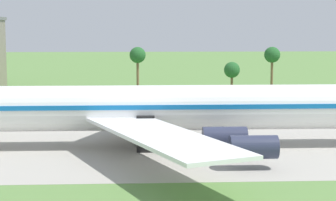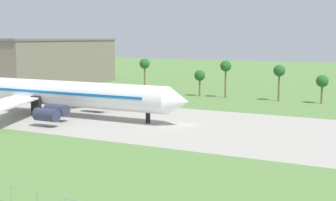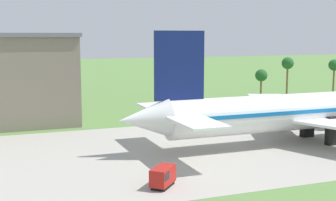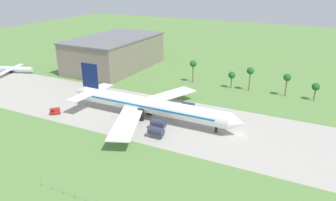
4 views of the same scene
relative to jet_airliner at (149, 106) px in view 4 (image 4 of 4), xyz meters
The scene contains 7 objects.
ground_plane 36.84m from the jet_airliner, ahead, with size 600.00×600.00×0.00m, color #5B8442.
taxiway_strip 36.84m from the jet_airliner, ahead, with size 320.00×44.00×0.02m.
jet_airliner is the anchor object (origin of this frame).
regional_aircraft 107.44m from the jet_airliner, 169.34° to the left, with size 26.16×23.82×7.80m.
baggage_tug 39.77m from the jet_airliner, 158.94° to the right, with size 4.22×4.34×2.53m.
terminal_building 80.91m from the jet_airliner, 134.94° to the left, with size 36.72×61.20×19.11m.
palm_tree_row 71.01m from the jet_airliner, 46.75° to the left, with size 116.79×3.60×12.14m.
Camera 4 is at (25.07, -106.62, 54.12)m, focal length 35.00 mm.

